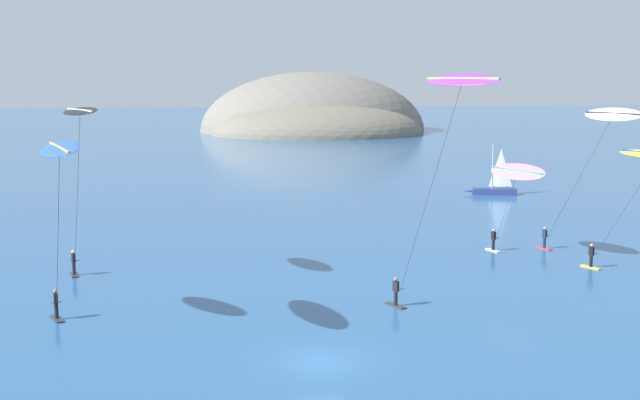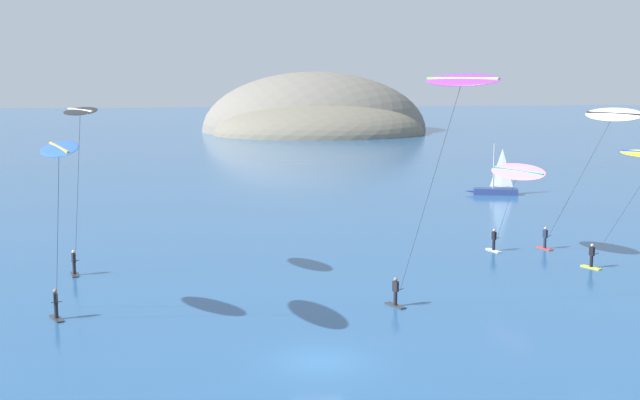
{
  "view_description": "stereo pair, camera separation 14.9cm",
  "coord_description": "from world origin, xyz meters",
  "views": [
    {
      "loc": [
        -4.89,
        -35.28,
        13.2
      ],
      "look_at": [
        2.06,
        15.15,
        5.23
      ],
      "focal_mm": 45.0,
      "sensor_mm": 36.0,
      "label": 1
    },
    {
      "loc": [
        -4.74,
        -35.3,
        13.2
      ],
      "look_at": [
        2.06,
        15.15,
        5.23
      ],
      "focal_mm": 45.0,
      "sensor_mm": 36.0,
      "label": 2
    }
  ],
  "objects": [
    {
      "name": "ground_plane",
      "position": [
        0.0,
        0.0,
        0.0
      ],
      "size": [
        600.0,
        600.0,
        0.0
      ],
      "primitive_type": "plane",
      "color": "#285689"
    },
    {
      "name": "kitesurfer_blue",
      "position": [
        -12.14,
        4.71,
        9.14
      ],
      "size": [
        3.57,
        7.87,
        10.04
      ],
      "color": "#2D2D33",
      "rests_on": "ground"
    },
    {
      "name": "kitesurfer_white",
      "position": [
        22.5,
        17.35,
        9.59
      ],
      "size": [
        4.24,
        8.24,
        11.02
      ],
      "color": "red",
      "rests_on": "ground"
    },
    {
      "name": "sailboat_near",
      "position": [
        26.15,
        49.6,
        0.64
      ],
      "size": [
        5.95,
        2.6,
        5.7
      ],
      "color": "navy",
      "rests_on": "ground"
    },
    {
      "name": "kitesurfer_black",
      "position": [
        -12.88,
        16.05,
        10.17
      ],
      "size": [
        3.56,
        5.8,
        11.3
      ],
      "color": "#2D2D33",
      "rests_on": "ground"
    },
    {
      "name": "headland_island",
      "position": [
        19.44,
        151.02,
        0.0
      ],
      "size": [
        53.23,
        50.9,
        27.96
      ],
      "color": "#6B6656",
      "rests_on": "ground"
    },
    {
      "name": "kitesurfer_purple",
      "position": [
        7.85,
        5.47,
        11.69
      ],
      "size": [
        4.96,
        6.2,
        13.35
      ],
      "color": "#2D2D33",
      "rests_on": "ground"
    },
    {
      "name": "kitesurfer_pink",
      "position": [
        17.03,
        19.84,
        5.91
      ],
      "size": [
        3.39,
        5.57,
        6.88
      ],
      "color": "silver",
      "rests_on": "ground"
    }
  ]
}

